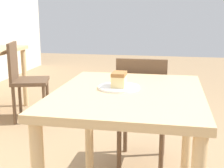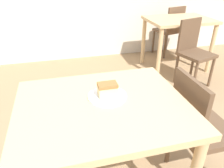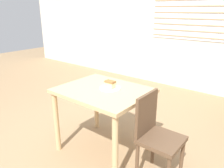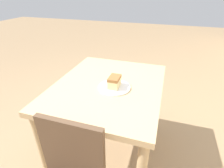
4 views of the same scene
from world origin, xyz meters
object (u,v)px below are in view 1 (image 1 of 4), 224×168
Objects in this scene: chair_near_window at (142,108)px; chair_far_corner at (24,78)px; plate at (119,87)px; cake_slice at (119,79)px; dining_table_near at (128,112)px.

chair_near_window and chair_far_corner have the same top height.
cake_slice is at bearing 5.51° from plate.
dining_table_near is 0.19m from cake_slice.
plate is at bearing -174.49° from cake_slice.
cake_slice is at bearing 83.23° from chair_near_window.
dining_table_near is at bearing -126.29° from plate.
plate is (-1.47, -1.31, 0.30)m from chair_far_corner.
dining_table_near is at bearing 88.83° from chair_near_window.
dining_table_near is 8.56× the size of cake_slice.
chair_far_corner reaches higher than dining_table_near.
chair_far_corner is 7.71× the size of cake_slice.
dining_table_near is 1.11× the size of chair_near_window.
cake_slice is at bearing 52.72° from dining_table_near.
chair_near_window is at bearing -1.17° from dining_table_near.
cake_slice is (-0.62, 0.07, 0.35)m from chair_near_window.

